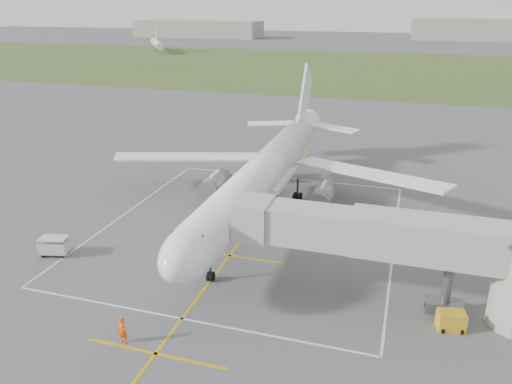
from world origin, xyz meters
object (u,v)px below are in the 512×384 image
(jet_bridge, at_px, (418,250))
(ramp_worker_nose, at_px, (123,330))
(gpu_unit, at_px, (451,321))
(ramp_worker_wing, at_px, (205,188))
(airliner, at_px, (264,173))
(baggage_cart, at_px, (54,246))

(jet_bridge, height_order, ramp_worker_nose, jet_bridge)
(gpu_unit, height_order, ramp_worker_wing, ramp_worker_wing)
(jet_bridge, xyz_separation_m, ramp_worker_wing, (-23.81, 17.10, -3.95))
(gpu_unit, bearing_deg, ramp_worker_wing, 131.71)
(airliner, bearing_deg, baggage_cart, -134.64)
(gpu_unit, relative_size, ramp_worker_nose, 1.05)
(airliner, bearing_deg, ramp_worker_wing, 160.60)
(airliner, height_order, jet_bridge, airliner)
(gpu_unit, bearing_deg, baggage_cart, 165.82)
(jet_bridge, bearing_deg, gpu_unit, -37.87)
(jet_bridge, bearing_deg, ramp_worker_nose, -151.03)
(ramp_worker_nose, xyz_separation_m, ramp_worker_wing, (-5.54, 27.21, -0.18))
(gpu_unit, bearing_deg, jet_bridge, 129.75)
(airliner, xyz_separation_m, jet_bridge, (15.72, -14.25, 0.35))
(jet_bridge, xyz_separation_m, gpu_unit, (2.65, -2.06, -4.07))
(baggage_cart, relative_size, ramp_worker_nose, 1.38)
(baggage_cart, distance_m, ramp_worker_nose, 15.48)
(baggage_cart, height_order, ramp_worker_wing, baggage_cart)
(baggage_cart, xyz_separation_m, ramp_worker_nose, (12.52, -9.11, 0.11))
(gpu_unit, distance_m, baggage_cart, 33.45)
(baggage_cart, bearing_deg, ramp_worker_wing, 55.27)
(airliner, distance_m, baggage_cart, 21.73)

